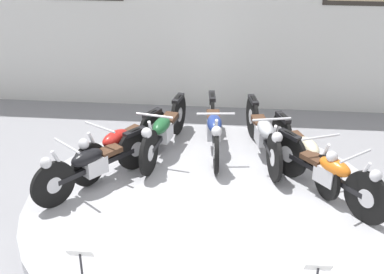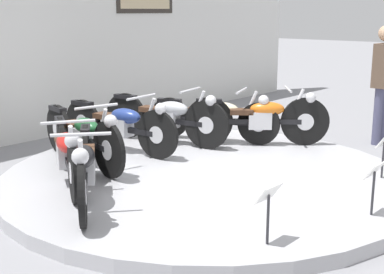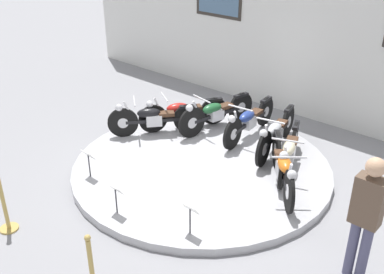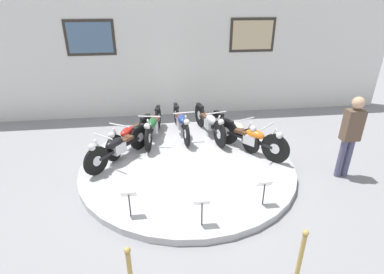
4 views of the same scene
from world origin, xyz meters
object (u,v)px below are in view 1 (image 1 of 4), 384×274
object	(u,v)px
motorcycle_green	(164,130)
info_placard_front_right	(318,273)
motorcycle_black	(94,162)
motorcycle_blue	(214,127)
info_placard_front_left	(80,259)
motorcycle_silver	(263,133)
motorcycle_orange	(328,171)
motorcycle_cream	(304,151)
motorcycle_red	(121,142)

from	to	relation	value
motorcycle_green	info_placard_front_right	size ratio (longest dim) A/B	3.86
motorcycle_black	motorcycle_blue	bearing A→B (deg)	38.09
info_placard_front_left	info_placard_front_right	bearing A→B (deg)	0.00
motorcycle_green	info_placard_front_left	bearing A→B (deg)	-98.47
motorcycle_green	motorcycle_silver	size ratio (longest dim) A/B	0.99
motorcycle_orange	info_placard_front_left	size ratio (longest dim) A/B	3.10
motorcycle_green	motorcycle_orange	size ratio (longest dim) A/B	1.24
motorcycle_green	motorcycle_blue	world-z (taller)	motorcycle_green
motorcycle_black	motorcycle_cream	world-z (taller)	motorcycle_black
motorcycle_orange	info_placard_front_right	size ratio (longest dim) A/B	3.10
motorcycle_green	info_placard_front_left	xyz separation A→B (m)	(-0.44, -2.96, -0.02)
motorcycle_red	motorcycle_cream	xyz separation A→B (m)	(2.59, -0.00, -0.00)
motorcycle_red	motorcycle_cream	world-z (taller)	motorcycle_red
motorcycle_blue	info_placard_front_right	xyz separation A→B (m)	(1.17, -3.12, -0.02)
motorcycle_silver	motorcycle_black	bearing A→B (deg)	-155.25
motorcycle_green	info_placard_front_left	size ratio (longest dim) A/B	3.86
motorcycle_blue	info_placard_front_right	world-z (taller)	motorcycle_blue
motorcycle_red	motorcycle_silver	bearing A→B (deg)	12.18
info_placard_front_left	info_placard_front_right	distance (m)	2.36
motorcycle_red	info_placard_front_left	bearing A→B (deg)	-87.25
motorcycle_red	motorcycle_orange	bearing A→B (deg)	-12.05
motorcycle_blue	info_placard_front_right	bearing A→B (deg)	-69.35
motorcycle_green	motorcycle_red	bearing A→B (deg)	-142.01
motorcycle_red	motorcycle_cream	distance (m)	2.59
motorcycle_red	motorcycle_green	size ratio (longest dim) A/B	0.87
motorcycle_cream	info_placard_front_left	distance (m)	3.53
motorcycle_orange	info_placard_front_left	xyz separation A→B (m)	(-2.71, -1.92, -0.03)
motorcycle_orange	info_placard_front_right	xyz separation A→B (m)	(-0.35, -1.92, -0.03)
info_placard_front_right	motorcycle_silver	bearing A→B (deg)	98.46
motorcycle_black	motorcycle_orange	bearing A→B (deg)	0.05
motorcycle_black	motorcycle_silver	bearing A→B (deg)	24.75
motorcycle_green	motorcycle_cream	world-z (taller)	motorcycle_green
motorcycle_black	motorcycle_red	xyz separation A→B (m)	(0.23, 0.61, -0.01)
motorcycle_blue	info_placard_front_left	distance (m)	3.33
motorcycle_green	motorcycle_cream	xyz separation A→B (m)	(2.03, -0.44, -0.02)
motorcycle_black	motorcycle_green	size ratio (longest dim) A/B	0.79
motorcycle_green	motorcycle_blue	distance (m)	0.76
motorcycle_silver	info_placard_front_left	size ratio (longest dim) A/B	3.88
motorcycle_red	info_placard_front_left	size ratio (longest dim) A/B	3.36
motorcycle_silver	info_placard_front_left	bearing A→B (deg)	-122.93
motorcycle_red	info_placard_front_left	xyz separation A→B (m)	(0.12, -2.52, -0.01)
motorcycle_red	info_placard_front_right	size ratio (longest dim) A/B	3.36
motorcycle_red	motorcycle_black	bearing A→B (deg)	-110.94
motorcycle_black	motorcycle_cream	xyz separation A→B (m)	(2.83, 0.60, -0.01)
motorcycle_orange	motorcycle_red	bearing A→B (deg)	167.95
motorcycle_orange	motorcycle_blue	bearing A→B (deg)	141.79
motorcycle_silver	motorcycle_orange	size ratio (longest dim) A/B	1.25
motorcycle_green	motorcycle_silver	distance (m)	1.48
motorcycle_cream	motorcycle_orange	bearing A→B (deg)	-68.52
motorcycle_blue	motorcycle_orange	distance (m)	1.94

